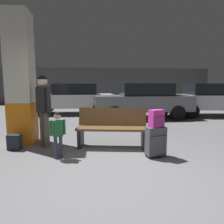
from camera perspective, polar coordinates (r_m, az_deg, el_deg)
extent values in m
cube|color=slate|center=(7.01, -3.14, -4.44)|extent=(18.00, 18.00, 0.10)
cube|color=#565658|center=(15.72, -4.23, 7.48)|extent=(18.00, 0.12, 2.80)
cube|color=orange|center=(5.34, -24.19, -2.86)|extent=(0.57, 0.57, 1.00)
cube|color=beige|center=(5.30, -25.13, 14.01)|extent=(0.56, 0.56, 2.13)
cube|color=brown|center=(4.51, -0.05, -4.77)|extent=(1.65, 0.66, 0.05)
cube|color=brown|center=(4.72, 0.11, -1.33)|extent=(1.60, 0.33, 0.42)
cube|color=black|center=(4.66, -9.00, -7.40)|extent=(0.13, 0.41, 0.41)
cube|color=black|center=(4.59, 9.05, -7.65)|extent=(0.13, 0.41, 0.41)
cube|color=#4C4C51|center=(4.03, 12.47, -8.15)|extent=(0.42, 0.28, 0.56)
cube|color=#4C4C51|center=(3.95, 13.28, -9.39)|extent=(0.34, 0.10, 0.36)
cube|color=#A5A5AA|center=(4.03, 12.01, -4.21)|extent=(0.14, 0.05, 0.02)
cylinder|color=black|center=(4.12, 9.78, -12.16)|extent=(0.03, 0.05, 0.04)
cylinder|color=black|center=(4.27, 13.66, -11.54)|extent=(0.03, 0.05, 0.04)
cube|color=#D833A5|center=(3.93, 12.66, -1.83)|extent=(0.32, 0.25, 0.34)
cube|color=#8E2B70|center=(3.87, 13.54, -2.77)|extent=(0.22, 0.11, 0.19)
cylinder|color=black|center=(3.91, 12.73, 0.46)|extent=(0.06, 0.04, 0.02)
cylinder|color=#33384C|center=(4.04, -14.51, -9.70)|extent=(0.07, 0.07, 0.44)
cylinder|color=#33384C|center=(4.02, -15.92, -9.85)|extent=(0.07, 0.07, 0.44)
cube|color=#1E5933|center=(3.94, -15.40, -4.55)|extent=(0.21, 0.17, 0.31)
cylinder|color=#1E5933|center=(3.97, -13.60, -4.17)|extent=(0.05, 0.05, 0.30)
cylinder|color=#1E5933|center=(3.91, -17.23, -4.48)|extent=(0.05, 0.05, 0.30)
sphere|color=tan|center=(3.90, -15.52, -1.12)|extent=(0.12, 0.12, 0.12)
sphere|color=black|center=(3.89, -15.53, -0.87)|extent=(0.11, 0.11, 0.11)
cylinder|color=white|center=(4.01, -16.61, -4.15)|extent=(0.06, 0.06, 0.10)
cylinder|color=red|center=(3.99, -16.65, -3.10)|extent=(0.01, 0.01, 0.06)
cylinder|color=brown|center=(4.74, -18.33, -5.06)|extent=(0.12, 0.12, 0.80)
cylinder|color=brown|center=(4.90, -19.38, -4.71)|extent=(0.12, 0.12, 0.80)
cube|color=#232326|center=(4.72, -19.21, 3.23)|extent=(0.36, 0.37, 0.57)
cylinder|color=#232326|center=(4.52, -17.82, 3.47)|extent=(0.09, 0.09, 0.54)
cylinder|color=#232326|center=(4.93, -20.52, 3.66)|extent=(0.09, 0.09, 0.54)
sphere|color=beige|center=(4.72, -19.43, 8.27)|extent=(0.23, 0.23, 0.23)
sphere|color=black|center=(4.72, -19.45, 8.66)|extent=(0.21, 0.21, 0.21)
cube|color=#1E232D|center=(4.89, -26.27, -7.83)|extent=(0.30, 0.21, 0.34)
cube|color=#333842|center=(4.99, -25.66, -8.13)|extent=(0.23, 0.07, 0.19)
cylinder|color=black|center=(4.86, -26.38, -6.03)|extent=(0.06, 0.03, 0.02)
cube|color=slate|center=(8.79, 8.60, 2.66)|extent=(4.12, 1.76, 0.64)
cube|color=black|center=(8.80, 9.62, 6.42)|extent=(2.12, 1.57, 0.52)
cylinder|color=black|center=(7.81, 0.73, -0.59)|extent=(0.60, 0.21, 0.60)
cylinder|color=black|center=(9.39, -0.37, 0.78)|extent=(0.60, 0.21, 0.60)
cylinder|color=black|center=(8.51, 18.41, -0.31)|extent=(0.60, 0.21, 0.60)
cylinder|color=black|center=(9.98, 14.67, 0.93)|extent=(0.60, 0.21, 0.60)
cube|color=silver|center=(10.51, 27.12, 2.70)|extent=(4.23, 2.05, 0.64)
cube|color=black|center=(10.42, 26.57, 5.89)|extent=(2.22, 1.72, 0.52)
cylinder|color=black|center=(10.77, 18.89, 1.23)|extent=(0.61, 0.25, 0.60)
cylinder|color=black|center=(9.28, 22.06, 0.14)|extent=(0.61, 0.25, 0.60)
cube|color=silver|center=(10.26, -11.40, 3.27)|extent=(4.17, 1.88, 0.64)
cube|color=black|center=(10.22, -10.64, 6.53)|extent=(2.16, 1.63, 0.52)
cylinder|color=black|center=(9.68, -19.36, 0.55)|extent=(0.61, 0.23, 0.60)
cylinder|color=black|center=(11.24, -17.69, 1.53)|extent=(0.61, 0.23, 0.60)
cylinder|color=black|center=(9.49, -3.81, 0.83)|extent=(0.61, 0.23, 0.60)
cylinder|color=black|center=(11.08, -4.34, 1.78)|extent=(0.61, 0.23, 0.60)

